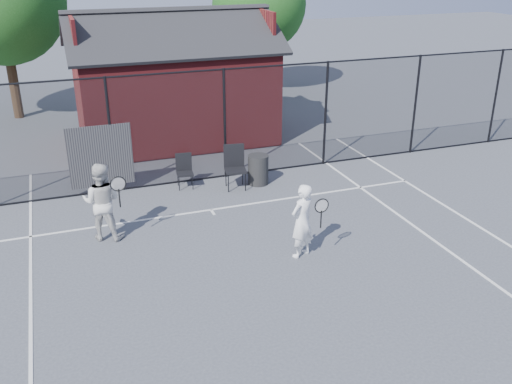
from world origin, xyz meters
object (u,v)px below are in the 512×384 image
object	(u,v)px
player_back	(102,202)
chair_right	(235,168)
clubhouse	(174,90)
waste_bin	(258,170)
chair_left	(185,172)
player_front	(302,221)

from	to	relation	value
player_back	chair_right	bearing A→B (deg)	25.50
clubhouse	waste_bin	distance (m)	5.08
clubhouse	chair_right	bearing A→B (deg)	-84.28
player_back	chair_right	size ratio (longest dim) A/B	1.53
chair_left	waste_bin	distance (m)	1.95
player_front	chair_right	bearing A→B (deg)	92.07
clubhouse	chair_left	xyz separation A→B (m)	(-0.74, -4.40, -1.16)
player_front	waste_bin	size ratio (longest dim) A/B	1.97
clubhouse	chair_right	size ratio (longest dim) A/B	5.78
player_back	chair_left	world-z (taller)	player_back
player_back	chair_left	distance (m)	3.22
clubhouse	chair_left	bearing A→B (deg)	-99.60
clubhouse	player_back	bearing A→B (deg)	-114.89
clubhouse	waste_bin	size ratio (longest dim) A/B	8.12
clubhouse	player_front	bearing A→B (deg)	-85.89
chair_right	waste_bin	bearing A→B (deg)	17.71
chair_right	player_back	bearing A→B (deg)	-145.48
player_back	waste_bin	bearing A→B (deg)	23.05
clubhouse	chair_left	size ratio (longest dim) A/B	7.34
clubhouse	player_front	xyz separation A→B (m)	(0.63, -8.79, -0.82)
player_front	clubhouse	bearing A→B (deg)	94.11
clubhouse	waste_bin	bearing A→B (deg)	-76.38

